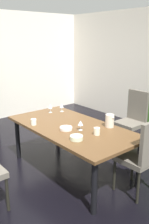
# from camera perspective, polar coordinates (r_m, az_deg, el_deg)

# --- Properties ---
(ground_plane) EXTENTS (5.85, 5.73, 0.02)m
(ground_plane) POSITION_cam_1_polar(r_m,az_deg,el_deg) (4.13, -5.05, -11.98)
(ground_plane) COLOR black
(back_panel_interior) EXTENTS (2.77, 0.10, 2.60)m
(back_panel_interior) POSITION_cam_1_polar(r_m,az_deg,el_deg) (6.68, 7.32, 10.74)
(back_panel_interior) COLOR silver
(back_panel_interior) RESTS_ON ground_plane
(dining_table) EXTENTS (2.03, 1.02, 0.73)m
(dining_table) POSITION_cam_1_polar(r_m,az_deg,el_deg) (3.65, -0.72, -4.26)
(dining_table) COLOR brown
(dining_table) RESTS_ON ground_plane
(chair_head_far) EXTENTS (0.44, 0.45, 1.06)m
(chair_head_far) POSITION_cam_1_polar(r_m,az_deg,el_deg) (4.64, 13.25, -1.17)
(chair_head_far) COLOR #635B51
(chair_head_far) RESTS_ON ground_plane
(chair_right_far) EXTENTS (0.44, 0.44, 1.03)m
(chair_right_far) POSITION_cam_1_polar(r_m,az_deg,el_deg) (3.26, 15.27, -9.22)
(chair_right_far) COLOR #635B51
(chair_right_far) RESTS_ON ground_plane
(wine_glass_south) EXTENTS (0.07, 0.07, 0.14)m
(wine_glass_south) POSITION_cam_1_polar(r_m,az_deg,el_deg) (4.32, -2.95, 1.39)
(wine_glass_south) COLOR silver
(wine_glass_south) RESTS_ON dining_table
(wine_glass_near_window) EXTENTS (0.07, 0.07, 0.15)m
(wine_glass_near_window) POSITION_cam_1_polar(r_m,az_deg,el_deg) (4.27, -5.57, 1.26)
(wine_glass_near_window) COLOR silver
(wine_glass_near_window) RESTS_ON dining_table
(wine_glass_center) EXTENTS (0.07, 0.07, 0.14)m
(wine_glass_center) POSITION_cam_1_polar(r_m,az_deg,el_deg) (3.43, 1.38, -2.57)
(wine_glass_center) COLOR silver
(wine_glass_center) RESTS_ON dining_table
(serving_bowl_front) EXTENTS (0.16, 0.16, 0.05)m
(serving_bowl_front) POSITION_cam_1_polar(r_m,az_deg,el_deg) (3.14, 0.46, -5.90)
(serving_bowl_front) COLOR beige
(serving_bowl_front) RESTS_ON dining_table
(serving_bowl_left) EXTENTS (0.17, 0.17, 0.04)m
(serving_bowl_left) POSITION_cam_1_polar(r_m,az_deg,el_deg) (3.47, -1.95, -3.76)
(serving_bowl_left) COLOR white
(serving_bowl_left) RESTS_ON dining_table
(cup_right) EXTENTS (0.08, 0.08, 0.09)m
(cup_right) POSITION_cam_1_polar(r_m,az_deg,el_deg) (3.70, -9.33, -2.26)
(cup_right) COLOR white
(cup_right) RESTS_ON dining_table
(cup_corner) EXTENTS (0.08, 0.08, 0.10)m
(cup_corner) POSITION_cam_1_polar(r_m,az_deg,el_deg) (3.30, 5.12, -4.40)
(cup_corner) COLOR #FCEECF
(cup_corner) RESTS_ON dining_table
(pitcher_rear) EXTENTS (0.14, 0.12, 0.19)m
(pitcher_rear) POSITION_cam_1_polar(r_m,az_deg,el_deg) (3.59, 8.06, -1.97)
(pitcher_rear) COLOR beige
(pitcher_rear) RESTS_ON dining_table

